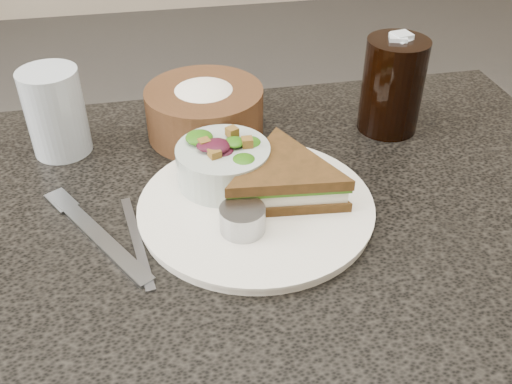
{
  "coord_description": "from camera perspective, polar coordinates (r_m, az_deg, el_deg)",
  "views": [
    {
      "loc": [
        -0.1,
        -0.55,
        1.21
      ],
      "look_at": [
        0.01,
        0.01,
        0.78
      ],
      "focal_mm": 40.0,
      "sensor_mm": 36.0,
      "label": 1
    }
  ],
  "objects": [
    {
      "name": "fork",
      "position": [
        0.71,
        -15.21,
        -4.53
      ],
      "size": [
        0.12,
        0.18,
        0.01
      ],
      "primitive_type": "cube",
      "rotation": [
        0.0,
        0.0,
        0.55
      ],
      "color": "gray",
      "rests_on": "dining_table"
    },
    {
      "name": "bread_basket",
      "position": [
        0.87,
        -5.18,
        8.76
      ],
      "size": [
        0.18,
        0.18,
        0.1
      ],
      "primitive_type": null,
      "rotation": [
        0.0,
        0.0,
        0.02
      ],
      "color": "brown",
      "rests_on": "dining_table"
    },
    {
      "name": "knife",
      "position": [
        0.7,
        -11.81,
        -4.83
      ],
      "size": [
        0.04,
        0.17,
        0.0
      ],
      "primitive_type": "cube",
      "rotation": [
        0.0,
        0.0,
        0.15
      ],
      "color": "gray",
      "rests_on": "dining_table"
    },
    {
      "name": "cola_glass",
      "position": [
        0.89,
        13.53,
        10.63
      ],
      "size": [
        0.11,
        0.11,
        0.16
      ],
      "primitive_type": null,
      "rotation": [
        0.0,
        0.0,
        0.21
      ],
      "color": "black",
      "rests_on": "dining_table"
    },
    {
      "name": "water_glass",
      "position": [
        0.87,
        -19.41,
        7.54
      ],
      "size": [
        0.09,
        0.09,
        0.13
      ],
      "primitive_type": "cylinder",
      "rotation": [
        0.0,
        0.0,
        0.06
      ],
      "color": "#A9B6C2",
      "rests_on": "dining_table"
    },
    {
      "name": "dressing_ramekin",
      "position": [
        0.67,
        -1.35,
        -2.74
      ],
      "size": [
        0.06,
        0.06,
        0.03
      ],
      "primitive_type": "cylinder",
      "rotation": [
        0.0,
        0.0,
        0.06
      ],
      "color": "#97999D",
      "rests_on": "dinner_plate"
    },
    {
      "name": "sandwich",
      "position": [
        0.72,
        2.89,
        1.25
      ],
      "size": [
        0.2,
        0.2,
        0.05
      ],
      "primitive_type": null,
      "rotation": [
        0.0,
        0.0,
        -0.09
      ],
      "color": "#4B2E14",
      "rests_on": "dinner_plate"
    },
    {
      "name": "salad_bowl",
      "position": [
        0.74,
        -3.31,
        3.38
      ],
      "size": [
        0.14,
        0.14,
        0.07
      ],
      "primitive_type": null,
      "rotation": [
        0.0,
        0.0,
        0.12
      ],
      "color": "#A9B7AF",
      "rests_on": "dinner_plate"
    },
    {
      "name": "dinner_plate",
      "position": [
        0.73,
        0.0,
        -1.49
      ],
      "size": [
        0.3,
        0.3,
        0.01
      ],
      "primitive_type": "cylinder",
      "color": "white",
      "rests_on": "dining_table"
    },
    {
      "name": "orange_wedge",
      "position": [
        0.79,
        -1.52,
        3.76
      ],
      "size": [
        0.09,
        0.09,
        0.03
      ],
      "primitive_type": "cone",
      "rotation": [
        0.0,
        0.0,
        0.92
      ],
      "color": "orange",
      "rests_on": "dinner_plate"
    }
  ]
}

